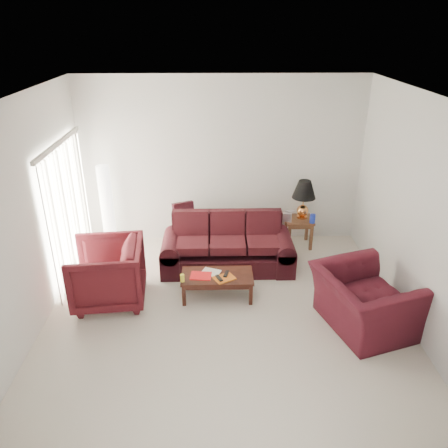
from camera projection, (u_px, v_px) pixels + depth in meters
name	position (u px, v px, depth m)	size (l,w,h in m)	color
floor	(225.00, 317.00, 6.13)	(5.00, 5.00, 0.00)	beige
blinds	(68.00, 212.00, 6.80)	(0.10, 2.00, 2.16)	silver
sofa	(227.00, 244.00, 7.19)	(2.16, 0.93, 0.89)	black
throw_pillow	(184.00, 213.00, 7.76)	(0.38, 0.11, 0.38)	black
end_table	(298.00, 232.00, 8.00)	(0.49, 0.49, 0.53)	#50311B
table_lamp	(303.00, 200.00, 7.78)	(0.42, 0.42, 0.71)	#D88543
clock	(287.00, 217.00, 7.75)	(0.16, 0.06, 0.16)	white
blue_canister	(312.00, 219.00, 7.70)	(0.10, 0.10, 0.16)	#1D34BD
picture_frame	(290.00, 211.00, 8.00)	(0.13, 0.02, 0.16)	silver
floor_lamp	(107.00, 208.00, 7.68)	(0.26, 0.26, 1.58)	white
armchair_left	(108.00, 273.00, 6.31)	(0.99, 1.02, 0.93)	#451015
armchair_right	(363.00, 301.00, 5.80)	(1.24, 1.08, 0.80)	#3B0D16
coffee_table	(217.00, 286.00, 6.53)	(1.06, 0.53, 0.37)	black
magazine_red	(201.00, 276.00, 6.41)	(0.31, 0.23, 0.02)	red
magazine_white	(211.00, 272.00, 6.51)	(0.27, 0.20, 0.02)	white
magazine_orange	(224.00, 278.00, 6.36)	(0.29, 0.22, 0.02)	#BD5816
remote_a	(219.00, 278.00, 6.32)	(0.05, 0.17, 0.02)	black
remote_b	(226.00, 274.00, 6.43)	(0.05, 0.17, 0.02)	black
yellow_glass	(182.00, 278.00, 6.27)	(0.06, 0.06, 0.11)	yellow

